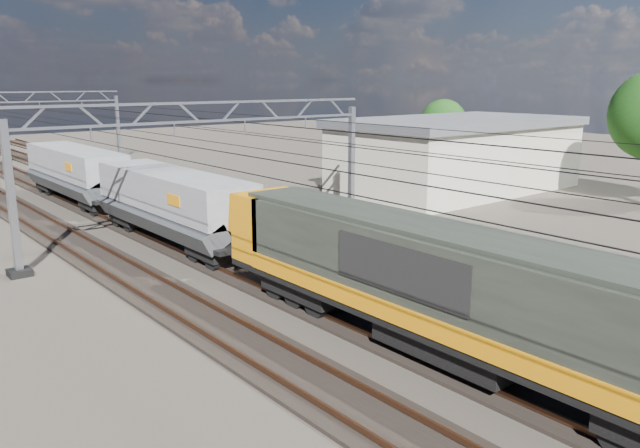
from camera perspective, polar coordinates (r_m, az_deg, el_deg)
ground at (r=29.55m, az=-5.63°, el=-3.01°), size 160.00×160.00×0.00m
track_outer_west at (r=26.82m, az=-16.37°, el=-5.00°), size 2.60×140.00×0.30m
track_loco at (r=28.51m, az=-8.98°, el=-3.55°), size 2.60×140.00×0.30m
track_inner_east at (r=30.64m, az=-2.53°, el=-2.23°), size 2.60×140.00×0.30m
track_outer_east at (r=33.11m, az=3.01°, el=-1.08°), size 2.60×140.00×0.30m
catenary_gantry_mid at (r=32.10m, az=-9.79°, el=5.27°), size 19.90×0.90×7.11m
catenary_gantry_far at (r=65.71m, az=-25.79°, el=8.05°), size 19.90×0.90×7.11m
overhead_wires at (r=35.43m, az=-13.17°, el=8.83°), size 12.03×140.00×0.53m
locomotive at (r=18.26m, az=12.32°, el=-5.79°), size 2.76×21.10×3.62m
hopper_wagon_lead at (r=31.97m, az=-13.33°, el=2.04°), size 3.38×13.00×3.25m
hopper_wagon_mid at (r=45.02m, az=-21.42°, el=4.59°), size 3.38×13.00×3.25m
industrial_shed at (r=48.29m, az=12.37°, el=6.29°), size 18.60×10.60×5.40m
tree_far at (r=59.48m, az=11.54°, el=8.87°), size 4.89×4.49×6.46m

